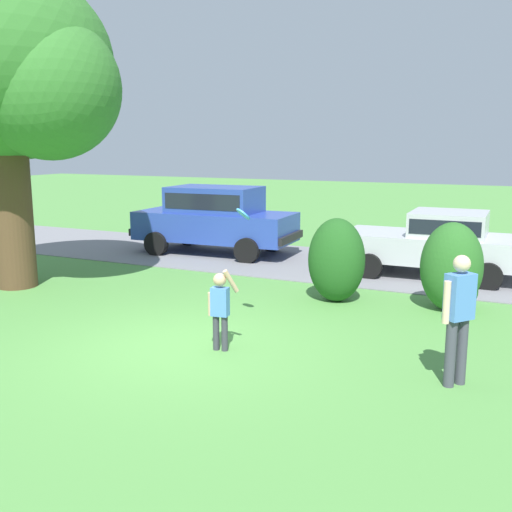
{
  "coord_description": "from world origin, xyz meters",
  "views": [
    {
      "loc": [
        4.87,
        -7.52,
        3.13
      ],
      "look_at": [
        0.34,
        2.07,
        1.1
      ],
      "focal_mm": 41.52,
      "sensor_mm": 36.0,
      "label": 1
    }
  ],
  "objects_px": {
    "parked_sedan": "(438,241)",
    "parked_suv": "(215,216)",
    "adult_onlooker": "(459,313)",
    "child_thrower": "(220,305)",
    "oak_tree_large": "(13,75)",
    "frisbee": "(243,214)"
  },
  "relations": [
    {
      "from": "parked_suv",
      "to": "adult_onlooker",
      "type": "xyz_separation_m",
      "value": [
        7.44,
        -6.91,
        -0.09
      ]
    },
    {
      "from": "child_thrower",
      "to": "parked_sedan",
      "type": "bearing_deg",
      "value": 71.89
    },
    {
      "from": "adult_onlooker",
      "to": "frisbee",
      "type": "bearing_deg",
      "value": 164.85
    },
    {
      "from": "child_thrower",
      "to": "adult_onlooker",
      "type": "bearing_deg",
      "value": 2.41
    },
    {
      "from": "child_thrower",
      "to": "adult_onlooker",
      "type": "distance_m",
      "value": 3.43
    },
    {
      "from": "parked_suv",
      "to": "frisbee",
      "type": "bearing_deg",
      "value": -56.99
    },
    {
      "from": "oak_tree_large",
      "to": "adult_onlooker",
      "type": "xyz_separation_m",
      "value": [
        9.36,
        -1.76,
        -3.54
      ]
    },
    {
      "from": "parked_sedan",
      "to": "parked_suv",
      "type": "distance_m",
      "value": 6.23
    },
    {
      "from": "parked_suv",
      "to": "adult_onlooker",
      "type": "height_order",
      "value": "parked_suv"
    },
    {
      "from": "parked_sedan",
      "to": "child_thrower",
      "type": "relative_size",
      "value": 3.44
    },
    {
      "from": "parked_suv",
      "to": "child_thrower",
      "type": "bearing_deg",
      "value": -60.33
    },
    {
      "from": "parked_sedan",
      "to": "frisbee",
      "type": "distance_m",
      "value": 6.19
    },
    {
      "from": "parked_sedan",
      "to": "child_thrower",
      "type": "bearing_deg",
      "value": -108.11
    },
    {
      "from": "oak_tree_large",
      "to": "frisbee",
      "type": "bearing_deg",
      "value": -7.78
    },
    {
      "from": "parked_sedan",
      "to": "parked_suv",
      "type": "bearing_deg",
      "value": 176.93
    },
    {
      "from": "child_thrower",
      "to": "frisbee",
      "type": "xyz_separation_m",
      "value": [
        -0.16,
        1.11,
        1.26
      ]
    },
    {
      "from": "oak_tree_large",
      "to": "parked_sedan",
      "type": "height_order",
      "value": "oak_tree_large"
    },
    {
      "from": "parked_sedan",
      "to": "frisbee",
      "type": "xyz_separation_m",
      "value": [
        -2.36,
        -5.61,
        1.13
      ]
    },
    {
      "from": "parked_suv",
      "to": "child_thrower",
      "type": "xyz_separation_m",
      "value": [
        4.02,
        -7.05,
        -0.36
      ]
    },
    {
      "from": "frisbee",
      "to": "adult_onlooker",
      "type": "xyz_separation_m",
      "value": [
        3.57,
        -0.97,
        -0.99
      ]
    },
    {
      "from": "oak_tree_large",
      "to": "adult_onlooker",
      "type": "distance_m",
      "value": 10.17
    },
    {
      "from": "oak_tree_large",
      "to": "parked_sedan",
      "type": "xyz_separation_m",
      "value": [
        8.15,
        4.82,
        -3.68
      ]
    }
  ]
}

